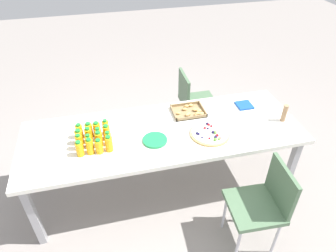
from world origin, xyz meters
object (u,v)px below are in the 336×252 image
at_px(juice_bottle_12, 79,131).
at_px(juice_bottle_15, 106,127).
at_px(juice_bottle_11, 107,133).
at_px(juice_bottle_2, 99,146).
at_px(juice_bottle_1, 90,146).
at_px(cardboard_tube, 284,113).
at_px(chair_far_right, 193,99).
at_px(juice_bottle_0, 80,149).
at_px(juice_bottle_7, 108,139).
at_px(plate_stack, 155,140).
at_px(snack_tray, 190,111).
at_px(juice_bottle_4, 79,142).
at_px(juice_bottle_10, 98,135).
at_px(juice_bottle_5, 89,141).
at_px(juice_bottle_14, 97,129).
at_px(napkin_stack, 244,105).
at_px(fruit_pizza, 210,133).
at_px(juice_bottle_6, 99,139).
at_px(juice_bottle_8, 79,137).
at_px(juice_bottle_9, 89,135).
at_px(juice_bottle_13, 89,130).
at_px(chair_near_right, 263,201).
at_px(party_table, 163,136).
at_px(juice_bottle_3, 109,144).

bearing_deg(juice_bottle_12, juice_bottle_15, -1.01).
bearing_deg(juice_bottle_11, juice_bottle_2, -115.29).
xyz_separation_m(juice_bottle_1, cardboard_tube, (1.74, 0.04, 0.01)).
bearing_deg(chair_far_right, juice_bottle_0, -52.24).
relative_size(juice_bottle_7, plate_stack, 0.65).
xyz_separation_m(snack_tray, plate_stack, (-0.41, -0.34, -0.00)).
xyz_separation_m(juice_bottle_4, juice_bottle_10, (0.16, 0.08, -0.01)).
height_order(juice_bottle_5, plate_stack, juice_bottle_5).
relative_size(juice_bottle_14, napkin_stack, 0.96).
height_order(juice_bottle_10, fruit_pizza, juice_bottle_10).
distance_m(juice_bottle_7, fruit_pizza, 0.87).
bearing_deg(plate_stack, napkin_stack, 18.23).
xyz_separation_m(chair_far_right, juice_bottle_11, (-1.03, -0.79, 0.31)).
height_order(juice_bottle_6, juice_bottle_8, juice_bottle_6).
bearing_deg(juice_bottle_12, juice_bottle_9, -47.41).
bearing_deg(juice_bottle_10, juice_bottle_9, -178.10).
relative_size(juice_bottle_8, juice_bottle_13, 0.99).
relative_size(juice_bottle_4, cardboard_tube, 0.90).
bearing_deg(juice_bottle_11, juice_bottle_6, -132.41).
bearing_deg(chair_far_right, chair_near_right, 4.01).
relative_size(juice_bottle_1, juice_bottle_6, 1.00).
height_order(juice_bottle_11, juice_bottle_12, juice_bottle_11).
distance_m(juice_bottle_13, napkin_stack, 1.51).
height_order(juice_bottle_4, snack_tray, juice_bottle_4).
xyz_separation_m(chair_near_right, juice_bottle_0, (-1.34, 0.61, 0.30)).
bearing_deg(cardboard_tube, juice_bottle_15, 173.39).
bearing_deg(chair_far_right, snack_tray, -20.67).
relative_size(juice_bottle_6, juice_bottle_12, 1.06).
height_order(juice_bottle_8, juice_bottle_9, juice_bottle_9).
relative_size(juice_bottle_2, cardboard_tube, 0.82).
height_order(juice_bottle_2, juice_bottle_5, juice_bottle_2).
height_order(party_table, juice_bottle_0, juice_bottle_0).
bearing_deg(juice_bottle_8, juice_bottle_1, -60.18).
relative_size(juice_bottle_3, juice_bottle_5, 1.11).
xyz_separation_m(juice_bottle_8, plate_stack, (0.62, -0.12, -0.06)).
bearing_deg(juice_bottle_11, juice_bottle_0, -145.65).
xyz_separation_m(juice_bottle_7, juice_bottle_12, (-0.23, 0.15, 0.00)).
height_order(juice_bottle_8, snack_tray, juice_bottle_8).
distance_m(juice_bottle_1, juice_bottle_8, 0.17).
distance_m(juice_bottle_0, juice_bottle_9, 0.17).
bearing_deg(juice_bottle_14, cardboard_tube, -6.09).
height_order(juice_bottle_3, napkin_stack, juice_bottle_3).
bearing_deg(juice_bottle_1, juice_bottle_3, -0.47).
bearing_deg(chair_near_right, napkin_stack, -10.96).
bearing_deg(juice_bottle_7, juice_bottle_3, -89.31).
distance_m(juice_bottle_3, juice_bottle_15, 0.22).
bearing_deg(juice_bottle_3, juice_bottle_7, 90.69).
bearing_deg(fruit_pizza, juice_bottle_0, -179.62).
relative_size(chair_near_right, juice_bottle_13, 5.70).
distance_m(juice_bottle_5, juice_bottle_12, 0.17).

